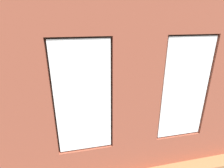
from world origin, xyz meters
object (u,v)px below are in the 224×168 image
at_px(tv_flatscreen, 12,93).
at_px(potted_plant_between_couches, 163,120).
at_px(coffee_table, 114,100).
at_px(potted_plant_mid_room_small, 129,85).
at_px(papasan_chair, 101,79).
at_px(couch_left, 177,95).
at_px(cup_ceramic, 114,97).
at_px(candle_jar, 118,98).
at_px(table_plant_small, 124,92).
at_px(potted_plant_foreground_right, 36,75).
at_px(potted_plant_by_left_couch, 151,79).
at_px(couch_by_window, 112,138).
at_px(potted_plant_near_tv, 26,120).
at_px(remote_silver, 108,98).
at_px(media_console, 16,112).

relative_size(tv_flatscreen, potted_plant_between_couches, 0.93).
xyz_separation_m(coffee_table, potted_plant_mid_room_small, (-0.94, -1.19, 0.01)).
bearing_deg(papasan_chair, couch_left, 139.74).
xyz_separation_m(cup_ceramic, potted_plant_between_couches, (-0.83, 1.88, 0.16)).
bearing_deg(couch_left, candle_jar, -90.81).
xyz_separation_m(table_plant_small, potted_plant_foreground_right, (3.22, -1.97, 0.23)).
height_order(tv_flatscreen, papasan_chair, tv_flatscreen).
height_order(table_plant_small, potted_plant_by_left_couch, potted_plant_by_left_couch).
height_order(cup_ceramic, potted_plant_between_couches, potted_plant_between_couches).
distance_m(couch_left, papasan_chair, 3.27).
bearing_deg(cup_ceramic, potted_plant_by_left_couch, -144.74).
relative_size(couch_left, potted_plant_mid_room_small, 3.85).
height_order(couch_by_window, potted_plant_near_tv, potted_plant_near_tv).
distance_m(couch_left, potted_plant_between_couches, 2.41).
bearing_deg(remote_silver, couch_left, -11.02).
relative_size(candle_jar, tv_flatscreen, 0.12).
distance_m(couch_left, media_console, 5.48).
distance_m(couch_left, tv_flatscreen, 5.51).
height_order(couch_left, papasan_chair, couch_left).
bearing_deg(media_console, potted_plant_between_couches, 154.38).
bearing_deg(potted_plant_mid_room_small, candle_jar, 57.37).
xyz_separation_m(candle_jar, potted_plant_near_tv, (2.66, 0.88, 0.04)).
bearing_deg(cup_ceramic, couch_by_window, 75.68).
bearing_deg(table_plant_small, candle_jar, 38.45).
bearing_deg(couch_left, remote_silver, -95.52).
xyz_separation_m(couch_by_window, potted_plant_near_tv, (2.05, -0.94, 0.18)).
distance_m(couch_left, table_plant_small, 1.99).
bearing_deg(media_console, couch_by_window, 143.36).
height_order(couch_left, remote_silver, couch_left).
xyz_separation_m(tv_flatscreen, potted_plant_near_tv, (-0.55, 1.00, -0.39)).
bearing_deg(couch_by_window, potted_plant_near_tv, -24.58).
distance_m(tv_flatscreen, potted_plant_foreground_right, 2.12).
relative_size(couch_by_window, media_console, 1.60).
distance_m(cup_ceramic, potted_plant_by_left_couch, 2.43).
distance_m(candle_jar, potted_plant_mid_room_small, 1.54).
distance_m(tv_flatscreen, potted_plant_near_tv, 1.20).
bearing_deg(couch_by_window, table_plant_small, -113.84).
bearing_deg(couch_left, coffee_table, -93.56).
relative_size(potted_plant_between_couches, potted_plant_by_left_couch, 1.50).
bearing_deg(potted_plant_mid_room_small, potted_plant_between_couches, 87.93).
bearing_deg(couch_by_window, potted_plant_foreground_right, -60.28).
distance_m(cup_ceramic, remote_silver, 0.21).
bearing_deg(candle_jar, couch_left, -178.64).
distance_m(coffee_table, candle_jar, 0.19).
height_order(coffee_table, media_console, media_console).
relative_size(cup_ceramic, remote_silver, 0.54).
relative_size(candle_jar, media_console, 0.11).
bearing_deg(table_plant_small, couch_left, 174.54).
distance_m(potted_plant_near_tv, potted_plant_foreground_right, 3.12).
xyz_separation_m(media_console, potted_plant_between_couches, (-3.93, 1.88, 0.35)).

